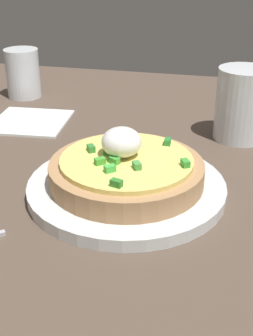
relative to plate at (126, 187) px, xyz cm
name	(u,v)px	position (x,y,z in cm)	size (l,w,h in cm)	color
dining_table	(129,154)	(-2.72, 13.50, -1.77)	(97.48, 86.95, 2.00)	brown
plate	(126,187)	(0.00, 0.00, 0.00)	(25.01, 25.01, 1.54)	silver
pizza	(126,169)	(-0.06, 0.04, 2.64)	(19.30, 19.30, 7.00)	#AD8055
cup_near	(241,108)	(13.54, 21.50, 4.30)	(8.23, 8.23, 11.35)	silver
cup_far	(23,75)	(-29.06, 33.49, 3.65)	(6.67, 6.67, 9.52)	silver
napkin	(30,122)	(-21.99, 19.97, -0.57)	(12.69, 12.69, 0.40)	white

